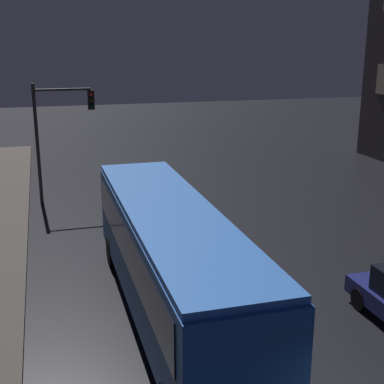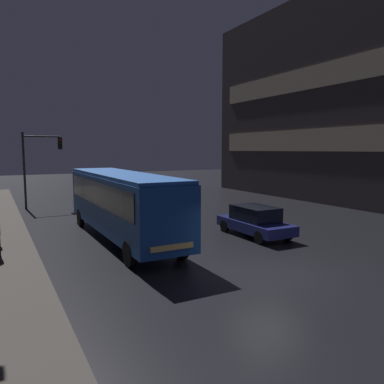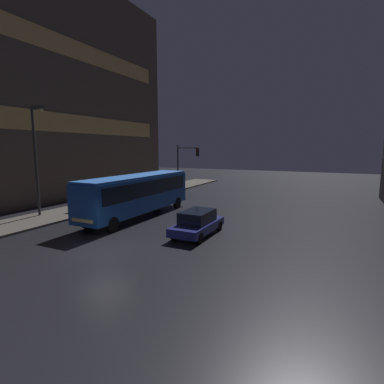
% 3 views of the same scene
% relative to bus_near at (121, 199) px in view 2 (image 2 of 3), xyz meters
% --- Properties ---
extents(ground_plane, '(120.00, 120.00, 0.00)m').
position_rel_bus_near_xyz_m(ground_plane, '(3.07, -7.17, -2.00)').
color(ground_plane, black).
extents(building_right_block, '(10.07, 22.07, 17.06)m').
position_rel_bus_near_xyz_m(building_right_block, '(22.81, 7.90, 6.53)').
color(building_right_block, '#383333').
rests_on(building_right_block, ground).
extents(bus_near, '(2.45, 11.39, 3.24)m').
position_rel_bus_near_xyz_m(bus_near, '(0.00, 0.00, 0.00)').
color(bus_near, '#194793').
rests_on(bus_near, ground).
extents(car_taxi, '(1.91, 4.37, 1.52)m').
position_rel_bus_near_xyz_m(car_taxi, '(6.17, -2.42, -1.22)').
color(car_taxi, navy).
rests_on(car_taxi, ground).
extents(traffic_light_main, '(2.79, 0.35, 5.62)m').
position_rel_bus_near_xyz_m(traffic_light_main, '(-2.36, 12.47, 1.79)').
color(traffic_light_main, '#2D2D2D').
rests_on(traffic_light_main, ground).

